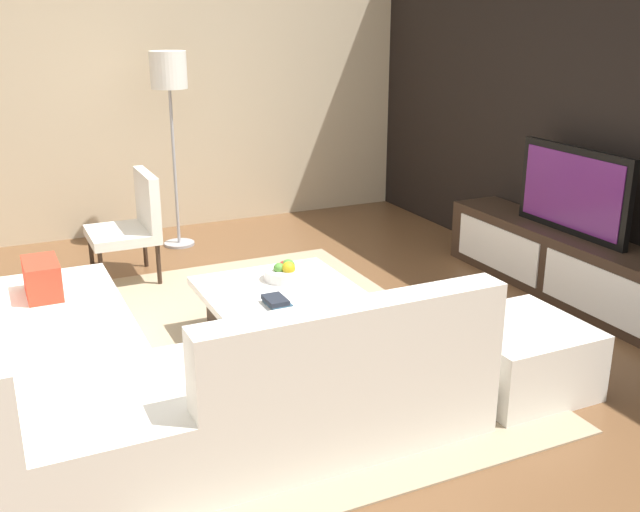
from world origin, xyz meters
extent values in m
plane|color=brown|center=(0.00, 0.00, 0.00)|extent=(14.00, 14.00, 0.00)
cube|color=black|center=(0.00, 2.70, 1.40)|extent=(6.40, 0.12, 2.80)
cube|color=beige|center=(-3.20, 0.20, 1.40)|extent=(0.12, 5.20, 2.80)
cube|color=tan|center=(-0.10, 0.00, 0.01)|extent=(3.42, 2.39, 0.01)
cube|color=#332319|center=(0.00, 2.40, 0.25)|extent=(2.34, 0.45, 0.50)
cube|color=white|center=(-0.54, 2.17, 0.25)|extent=(0.99, 0.01, 0.35)
cube|color=white|center=(0.54, 2.17, 0.25)|extent=(0.99, 0.01, 0.35)
cube|color=black|center=(0.00, 2.40, 0.82)|extent=(1.08, 0.05, 0.65)
cube|color=#591E66|center=(0.00, 2.37, 0.82)|extent=(0.98, 0.01, 0.54)
cube|color=white|center=(0.20, -1.30, 0.22)|extent=(2.34, 0.85, 0.44)
cube|color=white|center=(0.95, -0.09, 0.22)|extent=(0.85, 1.56, 0.44)
cube|color=white|center=(1.28, -0.09, 0.63)|extent=(0.18, 1.56, 0.39)
cube|color=red|center=(-0.50, -1.30, 0.55)|extent=(0.36, 0.20, 0.22)
cube|color=red|center=(0.95, 0.30, 0.47)|extent=(0.60, 0.44, 0.06)
cube|color=#332319|center=(-0.10, 0.10, 0.17)|extent=(0.81, 0.77, 0.33)
cube|color=white|center=(-0.10, 0.10, 0.35)|extent=(1.01, 0.97, 0.05)
cylinder|color=#332319|center=(-2.04, -0.81, 0.19)|extent=(0.04, 0.04, 0.38)
cylinder|color=#332319|center=(-1.54, -0.81, 0.19)|extent=(0.04, 0.04, 0.38)
cylinder|color=#332319|center=(-2.04, -0.37, 0.19)|extent=(0.04, 0.04, 0.38)
cylinder|color=#332319|center=(-1.54, -0.37, 0.19)|extent=(0.04, 0.04, 0.38)
cube|color=white|center=(-1.79, -0.59, 0.38)|extent=(0.57, 0.52, 0.08)
cube|color=white|center=(-1.79, -0.37, 0.65)|extent=(0.57, 0.08, 0.45)
cylinder|color=#A5A5AA|center=(-2.52, 0.05, 0.01)|extent=(0.28, 0.28, 0.02)
cylinder|color=#A5A5AA|center=(-2.52, 0.05, 0.73)|extent=(0.03, 0.03, 1.42)
cylinder|color=white|center=(-2.52, 0.05, 1.60)|extent=(0.32, 0.32, 0.32)
cube|color=white|center=(1.02, 1.11, 0.20)|extent=(0.70, 0.70, 0.40)
cylinder|color=silver|center=(-0.28, 0.20, 0.42)|extent=(0.28, 0.28, 0.07)
sphere|color=gold|center=(-0.24, 0.21, 0.47)|extent=(0.09, 0.09, 0.09)
sphere|color=#4C8C33|center=(-0.28, 0.23, 0.47)|extent=(0.09, 0.09, 0.09)
sphere|color=#B23326|center=(-0.30, 0.20, 0.46)|extent=(0.07, 0.07, 0.07)
sphere|color=#4C8C33|center=(-0.27, 0.16, 0.46)|extent=(0.07, 0.07, 0.07)
cube|color=#2D516B|center=(0.12, -0.01, 0.39)|extent=(0.19, 0.13, 0.02)
cube|color=#1E232D|center=(0.12, -0.03, 0.42)|extent=(0.18, 0.12, 0.03)
camera|label=1|loc=(4.00, -1.55, 2.09)|focal=41.26mm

